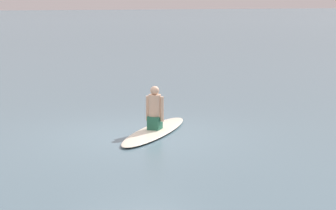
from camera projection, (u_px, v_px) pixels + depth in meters
The scene contains 3 objects.
ground_plane at pixel (138, 136), 13.06m from camera, with size 400.00×400.00×0.00m, color slate.
surfboard at pixel (155, 131), 13.38m from camera, with size 3.31×0.72×0.09m, color silver.
person_paddler at pixel (155, 110), 13.30m from camera, with size 0.41×0.40×0.96m.
Camera 1 is at (-5.55, -11.51, 2.87)m, focal length 64.57 mm.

